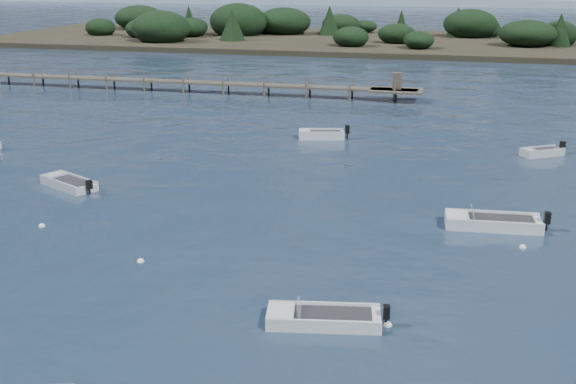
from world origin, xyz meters
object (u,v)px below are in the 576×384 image
(dinghy_mid_white_b, at_px, (493,224))
(jetty, at_px, (147,81))
(dinghy_mid_grey, at_px, (69,185))
(tender_far_white, at_px, (322,136))
(tender_far_grey_b, at_px, (542,153))
(dinghy_mid_white_a, at_px, (323,320))

(dinghy_mid_white_b, height_order, jetty, jetty)
(dinghy_mid_grey, bearing_deg, tender_far_white, 53.26)
(dinghy_mid_white_b, bearing_deg, tender_far_grey_b, 77.17)
(tender_far_grey_b, relative_size, tender_far_white, 0.81)
(dinghy_mid_white_a, xyz_separation_m, jetty, (-27.95, 45.97, 0.85))
(tender_far_grey_b, bearing_deg, dinghy_mid_white_a, -109.39)
(tender_far_white, distance_m, jetty, 27.99)
(tender_far_grey_b, relative_size, dinghy_mid_white_a, 0.69)
(tender_far_white, height_order, jetty, jetty)
(dinghy_mid_white_a, bearing_deg, dinghy_mid_white_b, 62.83)
(tender_far_white, bearing_deg, dinghy_mid_grey, -126.74)
(dinghy_mid_grey, bearing_deg, tender_far_grey_b, 27.80)
(dinghy_mid_white_a, xyz_separation_m, tender_far_white, (-5.95, 28.69, 0.05))
(dinghy_mid_grey, xyz_separation_m, jetty, (-10.21, 33.08, 0.84))
(jetty, bearing_deg, tender_far_white, -38.15)
(dinghy_mid_white_b, distance_m, tender_far_white, 20.68)
(dinghy_mid_white_b, bearing_deg, dinghy_mid_white_a, -117.17)
(tender_far_white, xyz_separation_m, jetty, (-22.00, 17.28, 0.80))
(dinghy_mid_white_b, bearing_deg, dinghy_mid_grey, 177.60)
(tender_far_white, bearing_deg, dinghy_mid_white_a, -78.27)
(dinghy_mid_white_b, relative_size, jetty, 0.08)
(dinghy_mid_white_a, distance_m, tender_far_white, 29.30)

